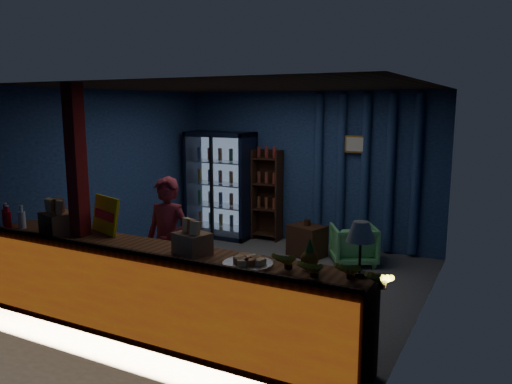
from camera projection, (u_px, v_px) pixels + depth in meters
ground at (247, 280)px, 6.84m from camera, size 4.60×4.60×0.00m
room_walls at (247, 167)px, 6.57m from camera, size 4.60×4.60×4.60m
counter at (158, 293)px, 5.09m from camera, size 4.40×0.57×0.99m
support_post at (79, 204)px, 5.44m from camera, size 0.16×0.16×2.60m
beverage_cooler at (223, 185)px, 9.06m from camera, size 1.20×0.62×1.90m
bottle_shelf at (268, 195)px, 8.82m from camera, size 0.50×0.28×1.60m
curtain_folds at (365, 172)px, 8.03m from camera, size 1.74×0.14×2.50m
framed_picture at (356, 144)px, 7.98m from camera, size 0.36×0.04×0.28m
shopkeeper at (168, 244)px, 5.78m from camera, size 0.59×0.41×1.56m
green_chair at (354, 244)px, 7.51m from camera, size 0.88×0.88×0.60m
side_table at (307, 241)px, 7.90m from camera, size 0.64×0.55×0.59m
yellow_sign at (105, 215)px, 5.58m from camera, size 0.52×0.27×0.41m
soda_bottles at (12, 218)px, 5.85m from camera, size 0.37×0.16×0.27m
snack_box_left at (59, 222)px, 5.54m from camera, size 0.45×0.40×0.40m
snack_box_centre at (192, 242)px, 4.80m from camera, size 0.38×0.34×0.34m
pastry_tray at (248, 262)px, 4.47m from camera, size 0.46×0.46×0.08m
banana_bunches at (331, 269)px, 4.10m from camera, size 1.10×0.31×0.18m
table_lamp at (361, 234)px, 4.12m from camera, size 0.24×0.24×0.47m
pineapple at (310, 256)px, 4.36m from camera, size 0.16×0.16×0.27m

